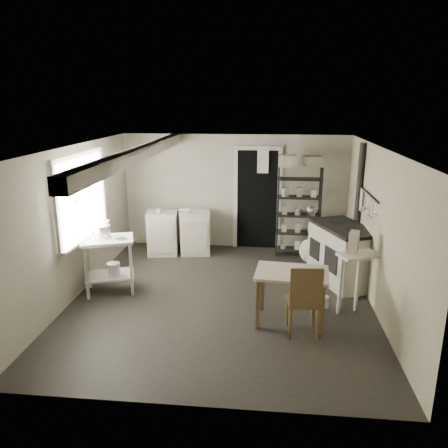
# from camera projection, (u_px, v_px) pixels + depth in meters

# --- Properties ---
(floor) EXTENTS (5.00, 5.00, 0.00)m
(floor) POSITION_uv_depth(u_px,v_px,m) (222.00, 298.00, 6.74)
(floor) COLOR black
(floor) RESTS_ON ground
(ceiling) EXTENTS (5.00, 5.00, 0.00)m
(ceiling) POSITION_uv_depth(u_px,v_px,m) (222.00, 148.00, 6.11)
(ceiling) COLOR beige
(ceiling) RESTS_ON wall_back
(wall_back) EXTENTS (4.50, 0.02, 2.30)m
(wall_back) POSITION_uv_depth(u_px,v_px,m) (235.00, 192.00, 8.82)
(wall_back) COLOR #A6A18D
(wall_back) RESTS_ON ground
(wall_front) EXTENTS (4.50, 0.02, 2.30)m
(wall_front) POSITION_uv_depth(u_px,v_px,m) (193.00, 301.00, 4.04)
(wall_front) COLOR #A6A18D
(wall_front) RESTS_ON ground
(wall_left) EXTENTS (0.02, 5.00, 2.30)m
(wall_left) POSITION_uv_depth(u_px,v_px,m) (75.00, 222.00, 6.65)
(wall_left) COLOR #A6A18D
(wall_left) RESTS_ON ground
(wall_right) EXTENTS (0.02, 5.00, 2.30)m
(wall_right) POSITION_uv_depth(u_px,v_px,m) (379.00, 231.00, 6.21)
(wall_right) COLOR #A6A18D
(wall_right) RESTS_ON ground
(window) EXTENTS (0.12, 1.76, 1.28)m
(window) POSITION_uv_depth(u_px,v_px,m) (81.00, 197.00, 6.74)
(window) COLOR beige
(window) RESTS_ON wall_left
(doorway) EXTENTS (0.96, 0.10, 2.08)m
(doorway) POSITION_uv_depth(u_px,v_px,m) (257.00, 200.00, 8.79)
(doorway) COLOR beige
(doorway) RESTS_ON ground
(ceiling_beam) EXTENTS (0.18, 5.00, 0.18)m
(ceiling_beam) POSITION_uv_depth(u_px,v_px,m) (139.00, 154.00, 6.26)
(ceiling_beam) COLOR beige
(ceiling_beam) RESTS_ON ceiling
(wallpaper_panel) EXTENTS (0.01, 5.00, 2.30)m
(wallpaper_panel) POSITION_uv_depth(u_px,v_px,m) (378.00, 231.00, 6.21)
(wallpaper_panel) COLOR #B9B397
(wallpaper_panel) RESTS_ON wall_right
(utensil_rail) EXTENTS (0.06, 1.20, 0.44)m
(utensil_rail) POSITION_uv_depth(u_px,v_px,m) (368.00, 194.00, 6.68)
(utensil_rail) COLOR silver
(utensil_rail) RESTS_ON wall_right
(prep_table) EXTENTS (0.91, 0.76, 0.88)m
(prep_table) POSITION_uv_depth(u_px,v_px,m) (110.00, 268.00, 6.86)
(prep_table) COLOR beige
(prep_table) RESTS_ON ground
(stockpot) EXTENTS (0.29, 0.29, 0.26)m
(stockpot) POSITION_uv_depth(u_px,v_px,m) (103.00, 233.00, 6.80)
(stockpot) COLOR silver
(stockpot) RESTS_ON prep_table
(saucepan) EXTENTS (0.20, 0.20, 0.10)m
(saucepan) POSITION_uv_depth(u_px,v_px,m) (121.00, 241.00, 6.71)
(saucepan) COLOR silver
(saucepan) RESTS_ON prep_table
(bucket) EXTENTS (0.25, 0.25, 0.22)m
(bucket) POSITION_uv_depth(u_px,v_px,m) (114.00, 270.00, 6.83)
(bucket) COLOR silver
(bucket) RESTS_ON prep_table
(base_cabinets) EXTENTS (1.35, 0.74, 0.84)m
(base_cabinets) POSITION_uv_depth(u_px,v_px,m) (179.00, 231.00, 8.60)
(base_cabinets) COLOR beige
(base_cabinets) RESTS_ON ground
(mixing_bowl) EXTENTS (0.37, 0.37, 0.08)m
(mixing_bowl) POSITION_uv_depth(u_px,v_px,m) (184.00, 207.00, 8.44)
(mixing_bowl) COLOR silver
(mixing_bowl) RESTS_ON base_cabinets
(counter_cup) EXTENTS (0.14, 0.14, 0.09)m
(counter_cup) POSITION_uv_depth(u_px,v_px,m) (159.00, 207.00, 8.35)
(counter_cup) COLOR silver
(counter_cup) RESTS_ON base_cabinets
(shelf_rack) EXTENTS (0.83, 0.33, 1.75)m
(shelf_rack) POSITION_uv_depth(u_px,v_px,m) (299.00, 208.00, 8.36)
(shelf_rack) COLOR black
(shelf_rack) RESTS_ON ground
(shelf_jar) EXTENTS (0.10, 0.10, 0.21)m
(shelf_jar) POSITION_uv_depth(u_px,v_px,m) (286.00, 186.00, 8.30)
(shelf_jar) COLOR silver
(shelf_jar) RESTS_ON shelf_rack
(storage_box_a) EXTENTS (0.32, 0.28, 0.22)m
(storage_box_a) POSITION_uv_depth(u_px,v_px,m) (288.00, 152.00, 8.05)
(storage_box_a) COLOR beige
(storage_box_a) RESTS_ON shelf_rack
(storage_box_b) EXTENTS (0.36, 0.34, 0.20)m
(storage_box_b) POSITION_uv_depth(u_px,v_px,m) (313.00, 154.00, 8.06)
(storage_box_b) COLOR beige
(storage_box_b) RESTS_ON shelf_rack
(stove) EXTENTS (1.09, 1.40, 0.97)m
(stove) POSITION_uv_depth(u_px,v_px,m) (342.00, 257.00, 7.23)
(stove) COLOR beige
(stove) RESTS_ON ground
(stovepipe) EXTENTS (0.13, 0.13, 1.37)m
(stovepipe) POSITION_uv_depth(u_px,v_px,m) (360.00, 184.00, 7.26)
(stovepipe) COLOR black
(stovepipe) RESTS_ON stove
(side_ledge) EXTENTS (0.65, 0.51, 0.88)m
(side_ledge) POSITION_uv_depth(u_px,v_px,m) (356.00, 283.00, 6.21)
(side_ledge) COLOR beige
(side_ledge) RESTS_ON ground
(oats_box) EXTENTS (0.18, 0.23, 0.31)m
(oats_box) POSITION_uv_depth(u_px,v_px,m) (354.00, 243.00, 6.10)
(oats_box) COLOR beige
(oats_box) RESTS_ON side_ledge
(work_table) EXTENTS (1.02, 0.76, 0.73)m
(work_table) POSITION_uv_depth(u_px,v_px,m) (291.00, 296.00, 5.93)
(work_table) COLOR beige
(work_table) RESTS_ON ground
(table_cup) EXTENTS (0.12, 0.12, 0.09)m
(table_cup) POSITION_uv_depth(u_px,v_px,m) (309.00, 270.00, 5.70)
(table_cup) COLOR silver
(table_cup) RESTS_ON work_table
(chair) EXTENTS (0.43, 0.45, 0.98)m
(chair) POSITION_uv_depth(u_px,v_px,m) (303.00, 299.00, 5.59)
(chair) COLOR #513C22
(chair) RESTS_ON ground
(flour_sack) EXTENTS (0.45, 0.41, 0.44)m
(flour_sack) POSITION_uv_depth(u_px,v_px,m) (309.00, 250.00, 8.18)
(flour_sack) COLOR silver
(flour_sack) RESTS_ON ground
(floor_crock) EXTENTS (0.16, 0.16, 0.16)m
(floor_crock) POSITION_uv_depth(u_px,v_px,m) (324.00, 302.00, 6.43)
(floor_crock) COLOR silver
(floor_crock) RESTS_ON ground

